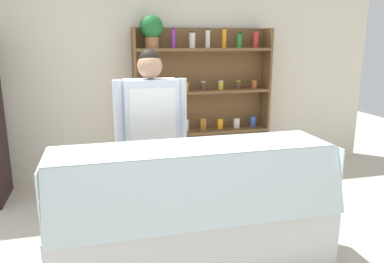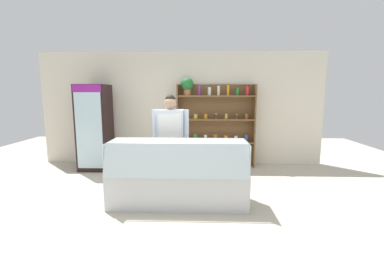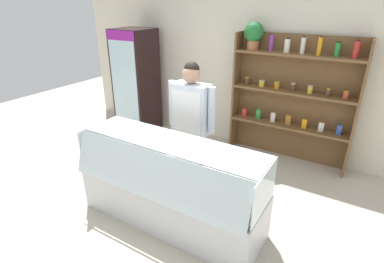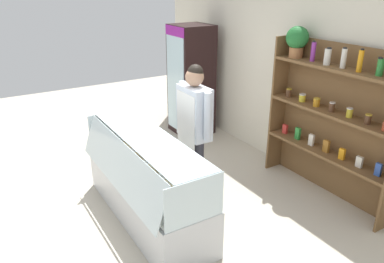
{
  "view_description": "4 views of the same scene",
  "coord_description": "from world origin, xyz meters",
  "px_view_note": "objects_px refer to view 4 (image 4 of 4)",
  "views": [
    {
      "loc": [
        -0.54,
        -2.64,
        1.77
      ],
      "look_at": [
        0.31,
        0.64,
        0.95
      ],
      "focal_mm": 35.0,
      "sensor_mm": 36.0,
      "label": 1
    },
    {
      "loc": [
        0.48,
        -3.92,
        1.73
      ],
      "look_at": [
        0.33,
        0.57,
        1.06
      ],
      "focal_mm": 24.0,
      "sensor_mm": 36.0,
      "label": 2
    },
    {
      "loc": [
        1.79,
        -2.35,
        2.37
      ],
      "look_at": [
        0.04,
        0.52,
        0.89
      ],
      "focal_mm": 28.0,
      "sensor_mm": 36.0,
      "label": 3
    },
    {
      "loc": [
        3.6,
        -1.59,
        2.62
      ],
      "look_at": [
        0.17,
        0.5,
        0.98
      ],
      "focal_mm": 35.0,
      "sensor_mm": 36.0,
      "label": 4
    }
  ],
  "objects_px": {
    "drinks_fridge": "(191,80)",
    "shop_clerk": "(194,120)",
    "deli_display_case": "(147,193)",
    "shelving_unit": "(329,106)"
  },
  "relations": [
    {
      "from": "shop_clerk",
      "to": "shelving_unit",
      "type": "bearing_deg",
      "value": 60.81
    },
    {
      "from": "shelving_unit",
      "to": "deli_display_case",
      "type": "distance_m",
      "value": 2.45
    },
    {
      "from": "deli_display_case",
      "to": "shop_clerk",
      "type": "bearing_deg",
      "value": 104.21
    },
    {
      "from": "drinks_fridge",
      "to": "shop_clerk",
      "type": "bearing_deg",
      "value": -30.24
    },
    {
      "from": "drinks_fridge",
      "to": "deli_display_case",
      "type": "distance_m",
      "value": 2.83
    },
    {
      "from": "shelving_unit",
      "to": "shop_clerk",
      "type": "xyz_separation_m",
      "value": [
        -0.81,
        -1.45,
        -0.15
      ]
    },
    {
      "from": "shelving_unit",
      "to": "deli_display_case",
      "type": "xyz_separation_m",
      "value": [
        -0.61,
        -2.22,
        -0.85
      ]
    },
    {
      "from": "shop_clerk",
      "to": "deli_display_case",
      "type": "bearing_deg",
      "value": -75.79
    },
    {
      "from": "drinks_fridge",
      "to": "shop_clerk",
      "type": "relative_size",
      "value": 1.13
    },
    {
      "from": "drinks_fridge",
      "to": "shop_clerk",
      "type": "distance_m",
      "value": 2.14
    }
  ]
}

